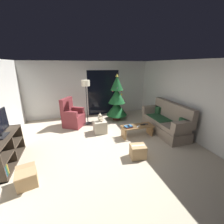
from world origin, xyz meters
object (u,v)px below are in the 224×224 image
(cell_phone, at_px, (128,126))
(coffee_table, at_px, (137,129))
(remote_white, at_px, (138,126))
(cardboard_box_open_near_shelf, at_px, (27,179))
(couch, at_px, (166,122))
(cardboard_box_taped_mid_floor, at_px, (138,151))
(remote_graphite, at_px, (146,124))
(ottoman, at_px, (100,127))
(christmas_tree, at_px, (117,100))
(media_shelf, at_px, (3,153))
(teddy_bear_honey_by_tree, at_px, (101,120))
(armchair, at_px, (73,116))
(remote_black, at_px, (143,125))
(book_stack, at_px, (129,127))
(floor_lamp, at_px, (86,87))
(teddy_bear_cream, at_px, (100,118))

(cell_phone, bearing_deg, coffee_table, 16.60)
(remote_white, height_order, cardboard_box_open_near_shelf, remote_white)
(couch, relative_size, cardboard_box_taped_mid_floor, 4.45)
(remote_graphite, bearing_deg, cell_phone, 121.71)
(ottoman, bearing_deg, cardboard_box_open_near_shelf, -134.90)
(ottoman, bearing_deg, remote_graphite, -23.50)
(christmas_tree, height_order, media_shelf, christmas_tree)
(teddy_bear_honey_by_tree, relative_size, cardboard_box_open_near_shelf, 0.54)
(cell_phone, distance_m, armchair, 2.33)
(remote_black, xyz_separation_m, cell_phone, (-0.56, -0.05, 0.05))
(coffee_table, relative_size, media_shelf, 0.79)
(cell_phone, xyz_separation_m, armchair, (-1.71, 1.58, -0.05))
(remote_graphite, xyz_separation_m, ottoman, (-1.47, 0.64, -0.18))
(couch, xyz_separation_m, cardboard_box_open_near_shelf, (-4.19, -1.26, -0.23))
(coffee_table, relative_size, book_stack, 3.94)
(armchair, xyz_separation_m, media_shelf, (-1.67, -1.94, -0.05))
(armchair, xyz_separation_m, teddy_bear_honey_by_tree, (1.15, 0.00, -0.28))
(floor_lamp, distance_m, teddy_bear_cream, 1.37)
(armchair, bearing_deg, cell_phone, -42.75)
(remote_black, xyz_separation_m, teddy_bear_honey_by_tree, (-1.12, 1.53, -0.28))
(book_stack, xyz_separation_m, cell_phone, (-0.01, -0.01, 0.03))
(teddy_bear_honey_by_tree, bearing_deg, book_stack, -70.10)
(media_shelf, bearing_deg, cardboard_box_taped_mid_floor, -11.51)
(teddy_bear_honey_by_tree, bearing_deg, floor_lamp, 173.19)
(remote_graphite, bearing_deg, teddy_bear_cream, 91.82)
(remote_graphite, distance_m, ottoman, 1.61)
(armchair, height_order, teddy_bear_honey_by_tree, armchair)
(book_stack, height_order, armchair, armchair)
(armchair, distance_m, cardboard_box_open_near_shelf, 2.98)
(coffee_table, xyz_separation_m, cardboard_box_open_near_shelf, (-3.07, -1.27, -0.09))
(remote_white, relative_size, teddy_bear_honey_by_tree, 0.55)
(teddy_bear_honey_by_tree, xyz_separation_m, cardboard_box_taped_mid_floor, (0.40, -2.60, 0.06))
(media_shelf, bearing_deg, remote_graphite, 6.09)
(coffee_table, xyz_separation_m, teddy_bear_honey_by_tree, (-0.91, 1.53, -0.14))
(coffee_table, height_order, cell_phone, cell_phone)
(ottoman, height_order, teddy_bear_cream, teddy_bear_cream)
(floor_lamp, xyz_separation_m, cardboard_box_open_near_shelf, (-1.60, -2.86, -1.33))
(book_stack, relative_size, christmas_tree, 0.14)
(remote_black, distance_m, christmas_tree, 1.80)
(remote_graphite, relative_size, armchair, 0.14)
(remote_white, relative_size, cardboard_box_taped_mid_floor, 0.36)
(couch, xyz_separation_m, book_stack, (-1.47, -0.03, 0.02))
(remote_white, relative_size, armchair, 0.14)
(media_shelf, xyz_separation_m, teddy_bear_cream, (2.59, 1.07, 0.20))
(floor_lamp, bearing_deg, ottoman, -71.10)
(book_stack, xyz_separation_m, teddy_bear_honey_by_tree, (-0.57, 1.57, -0.30))
(floor_lamp, bearing_deg, teddy_bear_honey_by_tree, -6.81)
(remote_graphite, height_order, cardboard_box_open_near_shelf, remote_graphite)
(armchair, height_order, ottoman, armchair)
(remote_black, height_order, cell_phone, cell_phone)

